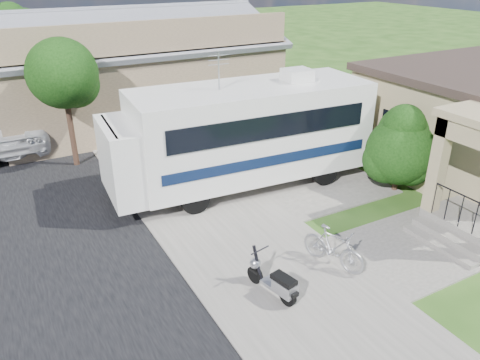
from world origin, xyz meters
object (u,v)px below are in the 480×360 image
scooter (275,281)px  pickup_truck (4,124)px  motorhome (242,132)px  bicycle (333,250)px  shrub (400,147)px  garden_hose (423,225)px

scooter → pickup_truck: 14.19m
motorhome → bicycle: size_ratio=5.09×
shrub → pickup_truck: bearing=134.8°
motorhome → garden_hose: size_ratio=23.21×
scooter → bicycle: bearing=-3.4°
shrub → garden_hose: bearing=-117.4°
scooter → pickup_truck: (-4.32, 13.51, 0.40)m
shrub → bicycle: shrub is taller
motorhome → shrub: motorhome is taller
shrub → bicycle: (-4.57, -2.41, -0.98)m
pickup_truck → garden_hose: (9.62, -13.00, -0.76)m
scooter → bicycle: scooter is taller
motorhome → pickup_truck: size_ratio=1.42×
motorhome → scooter: size_ratio=5.81×
pickup_truck → garden_hose: size_ratio=16.38×
shrub → scooter: 7.05m
shrub → scooter: bearing=-157.3°
scooter → pickup_truck: pickup_truck is taller
shrub → bicycle: bearing=-152.2°
garden_hose → scooter: bearing=-174.6°
motorhome → pickup_truck: bearing=132.6°
pickup_truck → garden_hose: 16.19m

